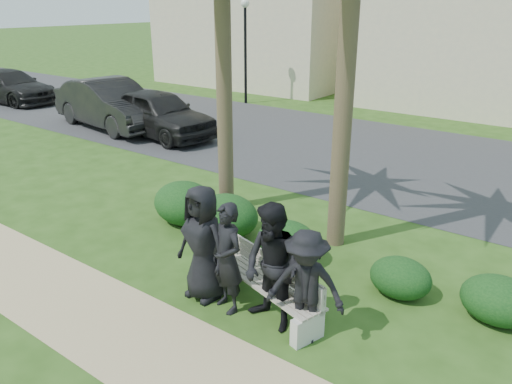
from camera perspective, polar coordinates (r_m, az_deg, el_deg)
ground at (r=8.04m, az=-2.77°, el=-10.50°), size 160.00×160.00×0.00m
footpath at (r=7.00m, az=-12.53°, el=-16.47°), size 30.00×1.60×0.01m
asphalt_street at (r=14.59m, az=17.53°, el=3.29°), size 160.00×8.00×0.01m
stucco_bldg_left at (r=28.47m, az=1.55°, el=19.92°), size 10.40×8.40×7.30m
stucco_bldg_right at (r=23.89m, az=24.84°, el=17.92°), size 8.40×8.40×7.30m
street_lamp at (r=21.89m, az=-1.23°, el=17.72°), size 0.36×0.36×4.29m
park_bench at (r=7.36m, az=0.78°, el=-10.66°), size 2.25×1.06×0.74m
man_a at (r=7.37m, az=-6.09°, el=-5.83°), size 0.90×0.61×1.77m
man_b at (r=7.07m, az=-3.31°, el=-7.57°), size 0.69×0.56×1.64m
man_c at (r=6.69m, az=1.93°, el=-8.63°), size 0.99×0.85×1.79m
man_d at (r=6.51m, az=5.70°, el=-10.73°), size 1.15×0.89×1.57m
hedge_a at (r=10.09m, az=-8.16°, el=-1.12°), size 1.33×1.10×0.87m
hedge_b at (r=9.50m, az=-3.28°, el=-2.57°), size 1.24×1.03×0.81m
hedge_c at (r=9.49m, az=-4.58°, el=-2.73°), size 1.20×0.99×0.78m
hedge_d at (r=8.59m, az=3.55°, el=-5.57°), size 1.11×0.92×0.73m
hedge_e at (r=7.95m, az=16.19°, el=-9.25°), size 0.94×0.77×0.61m
hedge_f at (r=7.83m, az=26.01°, el=-10.93°), size 1.03×0.85×0.67m
car_a at (r=16.82m, az=-11.11°, el=8.82°), size 4.64×2.27×1.52m
car_b at (r=18.37m, az=-16.26°, el=9.63°), size 5.26×2.43×1.67m
car_c at (r=24.82m, az=-26.25°, el=10.77°), size 4.88×2.27×1.38m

